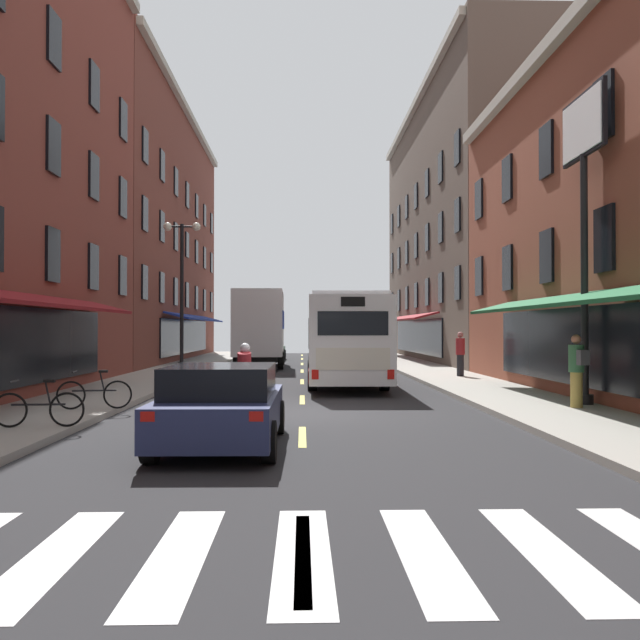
# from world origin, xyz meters

# --- Properties ---
(ground_plane) EXTENTS (34.80, 80.00, 0.10)m
(ground_plane) POSITION_xyz_m (0.00, 0.00, -0.05)
(ground_plane) COLOR #28282B
(lane_centre_dashes) EXTENTS (0.14, 73.90, 0.01)m
(lane_centre_dashes) POSITION_xyz_m (0.00, -0.25, 0.00)
(lane_centre_dashes) COLOR #DBCC4C
(lane_centre_dashes) RESTS_ON ground
(crosswalk_near) EXTENTS (7.10, 2.80, 0.01)m
(crosswalk_near) POSITION_xyz_m (0.00, -10.00, 0.00)
(crosswalk_near) COLOR silver
(crosswalk_near) RESTS_ON ground
(sidewalk_left) EXTENTS (3.00, 80.00, 0.14)m
(sidewalk_left) POSITION_xyz_m (-5.90, 0.00, 0.07)
(sidewalk_left) COLOR #A39E93
(sidewalk_left) RESTS_ON ground
(sidewalk_right) EXTENTS (3.00, 80.00, 0.14)m
(sidewalk_right) POSITION_xyz_m (5.90, 0.00, 0.07)
(sidewalk_right) COLOR #A39E93
(sidewalk_right) RESTS_ON ground
(billboard_sign) EXTENTS (0.40, 2.42, 7.78)m
(billboard_sign) POSITION_xyz_m (7.05, 0.44, 5.94)
(billboard_sign) COLOR black
(billboard_sign) RESTS_ON sidewalk_right
(transit_bus) EXTENTS (2.76, 11.18, 3.17)m
(transit_bus) POSITION_xyz_m (1.55, 8.84, 1.66)
(transit_bus) COLOR white
(transit_bus) RESTS_ON ground
(box_truck) EXTENTS (2.58, 7.77, 3.93)m
(box_truck) POSITION_xyz_m (-2.19, 18.79, 2.05)
(box_truck) COLOR white
(box_truck) RESTS_ON ground
(sedan_near) EXTENTS (2.04, 4.24, 1.40)m
(sedan_near) POSITION_xyz_m (-1.37, -4.61, 0.71)
(sedan_near) COLOR navy
(sedan_near) RESTS_ON ground
(sedan_mid) EXTENTS (1.99, 4.52, 1.37)m
(sedan_mid) POSITION_xyz_m (-2.09, 27.04, 0.70)
(sedan_mid) COLOR #144723
(sedan_mid) RESTS_ON ground
(motorcycle_rider) EXTENTS (0.62, 2.07, 1.66)m
(motorcycle_rider) POSITION_xyz_m (-1.43, 0.73, 0.71)
(motorcycle_rider) COLOR black
(motorcycle_rider) RESTS_ON ground
(bicycle_near) EXTENTS (1.71, 0.48, 0.91)m
(bicycle_near) POSITION_xyz_m (-5.03, -3.13, 0.50)
(bicycle_near) COLOR black
(bicycle_near) RESTS_ON sidewalk_left
(bicycle_mid) EXTENTS (1.70, 0.48, 0.91)m
(bicycle_mid) POSITION_xyz_m (-4.86, -0.25, 0.50)
(bicycle_mid) COLOR black
(bicycle_mid) RESTS_ON sidewalk_left
(pedestrian_near) EXTENTS (0.39, 0.52, 1.74)m
(pedestrian_near) POSITION_xyz_m (6.54, -0.29, 1.06)
(pedestrian_near) COLOR #B29947
(pedestrian_near) RESTS_ON sidewalk_right
(pedestrian_mid) EXTENTS (0.36, 0.36, 1.76)m
(pedestrian_mid) POSITION_xyz_m (6.31, 10.38, 1.05)
(pedestrian_mid) COLOR black
(pedestrian_mid) RESTS_ON sidewalk_right
(street_lamp_twin) EXTENTS (1.42, 0.32, 5.98)m
(street_lamp_twin) POSITION_xyz_m (-4.63, 9.70, 3.43)
(street_lamp_twin) COLOR black
(street_lamp_twin) RESTS_ON sidewalk_left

